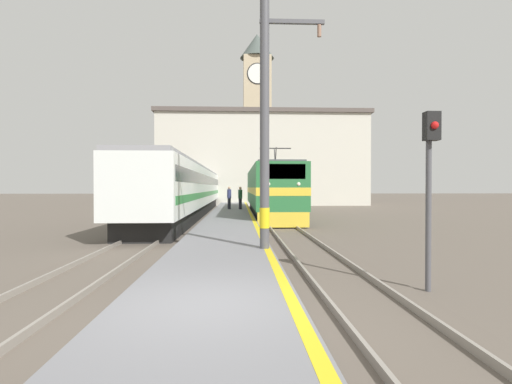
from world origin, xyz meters
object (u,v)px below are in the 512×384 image
Objects in this scene: person_on_platform at (229,197)px; clock_tower at (257,112)px; signal_post at (430,171)px; locomotive_train at (270,191)px; passenger_train at (195,189)px; catenary_mast at (266,124)px; second_waiting_passenger at (240,197)px.

clock_tower is (3.67, 29.19, 12.40)m from person_on_platform.
person_on_platform is 24.89m from signal_post.
signal_post is at bearing -88.82° from clock_tower.
locomotive_train is at bearing 94.31° from signal_post.
passenger_train is at bearing 136.76° from person_on_platform.
clock_tower reaches higher than locomotive_train.
clock_tower is at bearing 87.58° from catenary_mast.
clock_tower reaches higher than person_on_platform.
clock_tower is at bearing 91.18° from signal_post.
locomotive_train is 22.10m from signal_post.
locomotive_train reaches higher than signal_post.
signal_post is (3.23, -3.46, -1.50)m from catenary_mast.
person_on_platform is 0.91m from second_waiting_passenger.
clock_tower is (6.77, 26.28, 11.77)m from passenger_train.
passenger_train is at bearing -104.44° from clock_tower.
clock_tower is at bearing 84.57° from second_waiting_passenger.
clock_tower is (2.77, 29.12, 12.41)m from second_waiting_passenger.
locomotive_train is 10.20× the size of person_on_platform.
second_waiting_passenger is (-0.65, 21.00, -2.67)m from catenary_mast.
locomotive_train is at bearing -47.80° from second_waiting_passenger.
passenger_train is 4.95m from second_waiting_passenger.
catenary_mast reaches higher than locomotive_train.
catenary_mast is at bearing -88.24° from second_waiting_passenger.
second_waiting_passenger is at bearing 91.76° from catenary_mast.
person_on_platform is at bearing 142.78° from locomotive_train.
passenger_train is 29.58m from clock_tower.
signal_post is (4.78, -24.40, 1.16)m from person_on_platform.
second_waiting_passenger is at bearing 132.20° from locomotive_train.
person_on_platform reaches higher than second_waiting_passenger.
second_waiting_passenger is 24.80m from signal_post.
person_on_platform is at bearing -97.17° from clock_tower.
locomotive_train is at bearing -91.00° from clock_tower.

